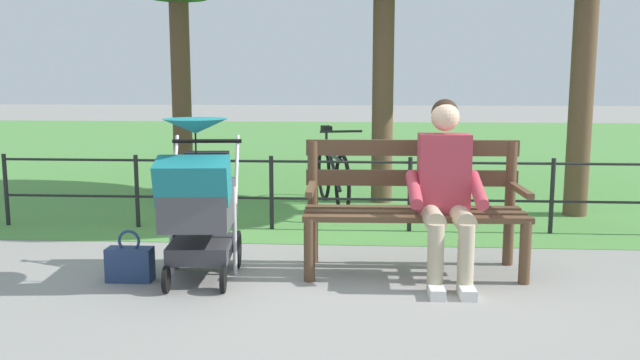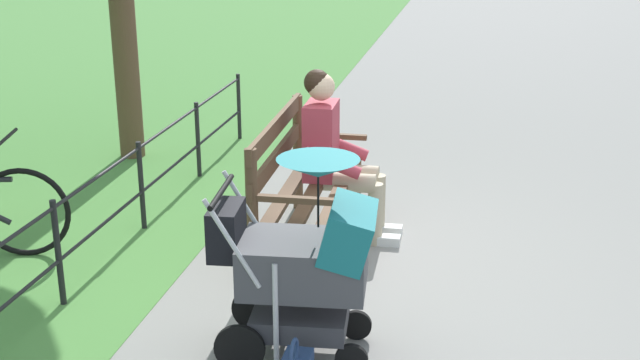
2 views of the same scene
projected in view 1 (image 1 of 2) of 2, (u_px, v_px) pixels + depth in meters
The scene contains 8 objects.
ground_plane at pixel (333, 272), 4.91m from camera, with size 60.00×60.00×0.00m, color gray.
grass_lawn at pixel (354, 148), 13.59m from camera, with size 40.00×16.00×0.01m, color #518E42.
park_bench at pixel (413, 201), 4.91m from camera, with size 1.61×0.64×0.96m.
person_on_bench at pixel (446, 185), 4.65m from camera, with size 0.54×0.74×1.28m.
stroller at pixel (199, 198), 4.64m from camera, with size 0.57×0.92×1.15m.
handbag at pixel (130, 263), 4.69m from camera, with size 0.32×0.14×0.37m.
park_fence at pixel (340, 187), 6.20m from camera, with size 6.51×0.04×0.70m.
bicycle at pixel (332, 175), 7.31m from camera, with size 0.55×1.62×0.89m.
Camera 1 is at (-0.22, 4.75, 1.42)m, focal length 37.34 mm.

